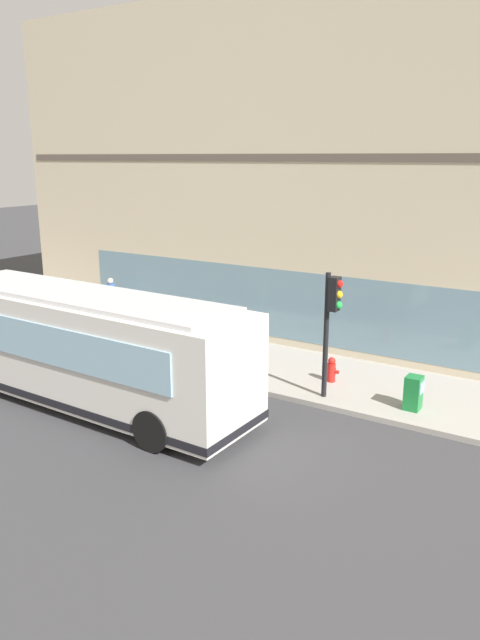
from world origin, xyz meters
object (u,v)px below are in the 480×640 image
Objects in this scene: pedestrian_walking_along_curb at (111,296)px; pedestrian_by_light_pole at (249,343)px; city_bus_nearside at (83,348)px; pedestrian_near_hydrant at (160,329)px; fire_hydrant at (332,370)px; traffic_light_near_corner at (331,312)px; newspaper_vending_box at (413,393)px.

pedestrian_by_light_pole is (-2.08, -7.68, -0.10)m from pedestrian_walking_along_curb.
pedestrian_near_hydrant is at bearing 6.96° from city_bus_nearside.
pedestrian_by_light_pole is at bearing -82.96° from pedestrian_near_hydrant.
city_bus_nearside reaches higher than fire_hydrant.
traffic_light_near_corner is 1.97× the size of pedestrian_walking_along_curb.
pedestrian_near_hydrant is (3.74, 0.46, -0.46)m from city_bus_nearside.
pedestrian_walking_along_curb reaches higher than pedestrian_near_hydrant.
pedestrian_walking_along_curb is 1.94× the size of newspaper_vending_box.
city_bus_nearside is at bearing -141.19° from pedestrian_walking_along_curb.
newspaper_vending_box is (-0.73, -2.61, 0.09)m from fire_hydrant.
city_bus_nearside is at bearing -173.04° from pedestrian_near_hydrant.
city_bus_nearside is at bearing 116.76° from newspaper_vending_box.
pedestrian_by_light_pole is (0.62, 2.91, -1.49)m from traffic_light_near_corner.
fire_hydrant is at bearing -48.03° from city_bus_nearside.
newspaper_vending_box is (3.93, -7.79, -0.95)m from city_bus_nearside.
pedestrian_by_light_pole is at bearing 102.07° from fire_hydrant.
traffic_light_near_corner reaches higher than pedestrian_by_light_pole.
pedestrian_walking_along_curb is at bearing 81.36° from fire_hydrant.
traffic_light_near_corner is 3.32m from pedestrian_by_light_pole.
traffic_light_near_corner is 11.01m from pedestrian_walking_along_curb.
pedestrian_near_hydrant is at bearing 91.33° from newspaper_vending_box.
fire_hydrant is 5.74m from pedestrian_near_hydrant.
city_bus_nearside is 7.04m from fire_hydrant.
pedestrian_by_light_pole is 5.12m from newspaper_vending_box.
city_bus_nearside is at bearing 122.05° from traffic_light_near_corner.
city_bus_nearside reaches higher than pedestrian_near_hydrant.
traffic_light_near_corner reaches higher than newspaper_vending_box.
city_bus_nearside is 4.95m from pedestrian_by_light_pole.
pedestrian_by_light_pole is at bearing -33.12° from city_bus_nearside.
pedestrian_by_light_pole is (4.12, -2.69, -0.49)m from city_bus_nearside.
pedestrian_walking_along_curb is 5.16m from pedestrian_near_hydrant.
pedestrian_by_light_pole reaches higher than fire_hydrant.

